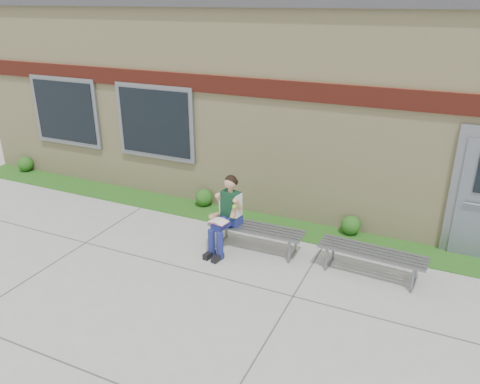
% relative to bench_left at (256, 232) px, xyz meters
% --- Properties ---
extents(ground, '(80.00, 80.00, 0.00)m').
position_rel_bench_left_xyz_m(ground, '(0.07, -1.59, -0.34)').
color(ground, '#9E9E99').
rests_on(ground, ground).
extents(grass_strip, '(16.00, 0.80, 0.02)m').
position_rel_bench_left_xyz_m(grass_strip, '(0.07, 1.01, -0.33)').
color(grass_strip, '#185416').
rests_on(grass_strip, ground).
extents(school_building, '(16.20, 6.22, 4.20)m').
position_rel_bench_left_xyz_m(school_building, '(0.07, 4.40, 1.76)').
color(school_building, beige).
rests_on(school_building, ground).
extents(bench_left, '(1.70, 0.49, 0.44)m').
position_rel_bench_left_xyz_m(bench_left, '(0.00, 0.00, 0.00)').
color(bench_left, slate).
rests_on(bench_left, ground).
extents(bench_right, '(1.71, 0.56, 0.44)m').
position_rel_bench_left_xyz_m(bench_right, '(2.00, 0.00, -0.00)').
color(bench_right, slate).
rests_on(bench_right, ground).
extents(girl, '(0.50, 0.86, 1.36)m').
position_rel_bench_left_xyz_m(girl, '(-0.48, -0.21, 0.36)').
color(girl, navy).
rests_on(girl, ground).
extents(shrub_west, '(0.37, 0.37, 0.37)m').
position_rel_bench_left_xyz_m(shrub_west, '(-6.98, 1.26, -0.13)').
color(shrub_west, '#185416').
rests_on(shrub_west, grass_strip).
extents(shrub_mid, '(0.37, 0.37, 0.37)m').
position_rel_bench_left_xyz_m(shrub_mid, '(-1.74, 1.26, -0.14)').
color(shrub_mid, '#185416').
rests_on(shrub_mid, grass_strip).
extents(shrub_east, '(0.36, 0.36, 0.36)m').
position_rel_bench_left_xyz_m(shrub_east, '(1.41, 1.26, -0.14)').
color(shrub_east, '#185416').
rests_on(shrub_east, grass_strip).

